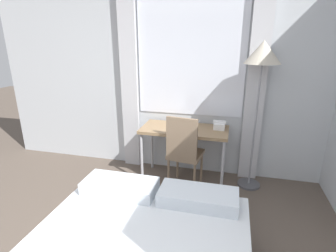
{
  "coord_description": "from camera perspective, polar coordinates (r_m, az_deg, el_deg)",
  "views": [
    {
      "loc": [
        0.87,
        -0.79,
        1.86
      ],
      "look_at": [
        0.18,
        1.99,
        0.9
      ],
      "focal_mm": 28.0,
      "sensor_mm": 36.0,
      "label": 1
    }
  ],
  "objects": [
    {
      "name": "wall_back_with_window",
      "position": [
        3.65,
        0.72,
        10.63
      ],
      "size": [
        5.19,
        0.13,
        2.7
      ],
      "color": "silver",
      "rests_on": "ground_plane"
    },
    {
      "name": "desk",
      "position": [
        3.44,
        3.59,
        -1.57
      ],
      "size": [
        1.13,
        0.53,
        0.75
      ],
      "color": "#937551",
      "rests_on": "ground_plane"
    },
    {
      "name": "desk_chair",
      "position": [
        3.26,
        3.53,
        -5.13
      ],
      "size": [
        0.45,
        0.45,
        0.99
      ],
      "rotation": [
        0.0,
        0.0,
        -0.13
      ],
      "color": "#8C7259",
      "rests_on": "ground_plane"
    },
    {
      "name": "standing_lamp",
      "position": [
        3.25,
        19.82,
        13.08
      ],
      "size": [
        0.42,
        0.42,
        1.84
      ],
      "color": "#4C4C51",
      "rests_on": "ground_plane"
    },
    {
      "name": "telephone",
      "position": [
        3.45,
        11.12,
        0.18
      ],
      "size": [
        0.16,
        0.19,
        0.1
      ],
      "color": "white",
      "rests_on": "desk"
    },
    {
      "name": "book",
      "position": [
        3.46,
        3.49,
        -0.0
      ],
      "size": [
        0.24,
        0.2,
        0.02
      ],
      "rotation": [
        0.0,
        0.0,
        0.22
      ],
      "color": "navy",
      "rests_on": "desk"
    }
  ]
}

